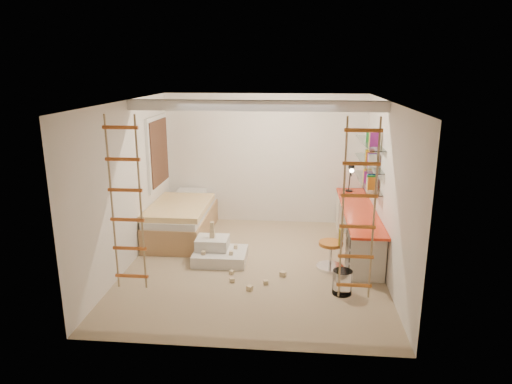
# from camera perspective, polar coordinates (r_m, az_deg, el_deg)

# --- Properties ---
(floor) EXTENTS (4.50, 4.50, 0.00)m
(floor) POSITION_cam_1_polar(r_m,az_deg,el_deg) (7.43, -0.21, -9.20)
(floor) COLOR tan
(floor) RESTS_ON ground
(ceiling_beam) EXTENTS (4.00, 0.18, 0.16)m
(ceiling_beam) POSITION_cam_1_polar(r_m,az_deg,el_deg) (7.09, 0.00, 10.75)
(ceiling_beam) COLOR white
(ceiling_beam) RESTS_ON ceiling
(window_frame) EXTENTS (0.06, 1.15, 1.35)m
(window_frame) POSITION_cam_1_polar(r_m,az_deg,el_deg) (8.77, -12.23, 4.89)
(window_frame) COLOR white
(window_frame) RESTS_ON wall_left
(window_blind) EXTENTS (0.02, 1.00, 1.20)m
(window_blind) POSITION_cam_1_polar(r_m,az_deg,el_deg) (8.76, -11.98, 4.89)
(window_blind) COLOR #4C2D1E
(window_blind) RESTS_ON window_frame
(rope_ladder_left) EXTENTS (0.41, 0.04, 2.13)m
(rope_ladder_left) POSITION_cam_1_polar(r_m,az_deg,el_deg) (5.59, -15.90, -1.57)
(rope_ladder_left) COLOR #D05923
(rope_ladder_left) RESTS_ON ceiling
(rope_ladder_right) EXTENTS (0.41, 0.04, 2.13)m
(rope_ladder_right) POSITION_cam_1_polar(r_m,az_deg,el_deg) (5.27, 12.69, -2.38)
(rope_ladder_right) COLOR #C36A21
(rope_ladder_right) RESTS_ON ceiling
(waste_bin) EXTENTS (0.28, 0.28, 0.35)m
(waste_bin) POSITION_cam_1_polar(r_m,az_deg,el_deg) (6.63, 10.73, -11.02)
(waste_bin) COLOR white
(waste_bin) RESTS_ON floor
(desk) EXTENTS (0.56, 2.80, 0.75)m
(desk) POSITION_cam_1_polar(r_m,az_deg,el_deg) (8.12, 12.56, -4.33)
(desk) COLOR red
(desk) RESTS_ON floor
(shelves) EXTENTS (0.25, 1.80, 0.71)m
(shelves) POSITION_cam_1_polar(r_m,az_deg,el_deg) (8.11, 13.85, 3.61)
(shelves) COLOR white
(shelves) RESTS_ON wall_right
(bed) EXTENTS (1.02, 2.00, 0.69)m
(bed) POSITION_cam_1_polar(r_m,az_deg,el_deg) (8.69, -9.22, -3.38)
(bed) COLOR #AD7F51
(bed) RESTS_ON floor
(task_lamp) EXTENTS (0.14, 0.36, 0.57)m
(task_lamp) POSITION_cam_1_polar(r_m,az_deg,el_deg) (8.83, 11.78, 2.25)
(task_lamp) COLOR black
(task_lamp) RESTS_ON desk
(swivel_chair) EXTENTS (0.52, 0.52, 0.72)m
(swivel_chair) POSITION_cam_1_polar(r_m,az_deg,el_deg) (7.33, 9.45, -7.51)
(swivel_chair) COLOR #BB6724
(swivel_chair) RESTS_ON floor
(play_platform) EXTENTS (0.86, 0.67, 0.38)m
(play_platform) POSITION_cam_1_polar(r_m,az_deg,el_deg) (7.57, -4.76, -7.54)
(play_platform) COLOR silver
(play_platform) RESTS_ON floor
(toy_blocks) EXTENTS (1.35, 1.14, 0.65)m
(toy_blocks) POSITION_cam_1_polar(r_m,az_deg,el_deg) (7.21, -2.99, -8.02)
(toy_blocks) COLOR #CCB284
(toy_blocks) RESTS_ON floor
(books) EXTENTS (0.14, 0.70, 0.92)m
(books) POSITION_cam_1_polar(r_m,az_deg,el_deg) (8.10, 13.88, 4.08)
(books) COLOR orange
(books) RESTS_ON shelves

